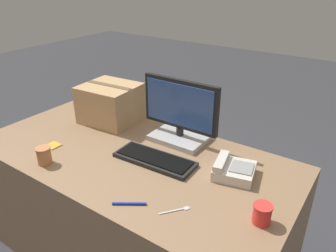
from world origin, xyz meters
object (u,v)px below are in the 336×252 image
object	(u,v)px
sticky_note_pad	(53,146)
desk_phone	(233,170)
monitor	(180,116)
pen_marker	(129,204)
spoon	(180,210)
keyboard	(155,159)
paper_cup_right	(262,214)
paper_cup_left	(44,155)
cardboard_box	(111,103)

from	to	relation	value
sticky_note_pad	desk_phone	bearing A→B (deg)	17.86
monitor	desk_phone	world-z (taller)	monitor
desk_phone	pen_marker	xyz separation A→B (m)	(-0.28, -0.46, -0.03)
pen_marker	desk_phone	bearing A→B (deg)	25.25
desk_phone	spoon	distance (m)	0.38
keyboard	paper_cup_right	bearing A→B (deg)	-14.07
paper_cup_right	desk_phone	bearing A→B (deg)	134.17
spoon	sticky_note_pad	bearing A→B (deg)	124.76
monitor	keyboard	world-z (taller)	monitor
spoon	sticky_note_pad	distance (m)	0.91
paper_cup_right	sticky_note_pad	world-z (taller)	paper_cup_right
pen_marker	sticky_note_pad	bearing A→B (deg)	134.47
paper_cup_left	paper_cup_right	distance (m)	1.12
monitor	paper_cup_left	world-z (taller)	monitor
paper_cup_right	pen_marker	size ratio (longest dim) A/B	0.66
monitor	spoon	size ratio (longest dim) A/B	4.00
paper_cup_right	spoon	xyz separation A→B (m)	(-0.31, -0.12, -0.04)
monitor	keyboard	xyz separation A→B (m)	(0.02, -0.28, -0.14)
paper_cup_left	pen_marker	xyz separation A→B (m)	(0.59, -0.00, -0.04)
sticky_note_pad	cardboard_box	bearing A→B (deg)	85.91
monitor	cardboard_box	distance (m)	0.53
paper_cup_right	sticky_note_pad	size ratio (longest dim) A/B	1.15
desk_phone	cardboard_box	distance (m)	0.96
paper_cup_left	cardboard_box	xyz separation A→B (m)	(-0.09, 0.60, 0.08)
sticky_note_pad	paper_cup_right	bearing A→B (deg)	3.53
spoon	cardboard_box	bearing A→B (deg)	97.79
sticky_note_pad	spoon	bearing A→B (deg)	-3.15
cardboard_box	sticky_note_pad	xyz separation A→B (m)	(-0.03, -0.46, -0.12)
paper_cup_right	pen_marker	bearing A→B (deg)	-156.64
paper_cup_left	keyboard	bearing A→B (deg)	36.50
sticky_note_pad	pen_marker	bearing A→B (deg)	-11.63
spoon	desk_phone	bearing A→B (deg)	26.06
monitor	sticky_note_pad	distance (m)	0.76
pen_marker	paper_cup_left	bearing A→B (deg)	145.74
paper_cup_left	spoon	bearing A→B (deg)	6.68
desk_phone	sticky_note_pad	distance (m)	1.03
paper_cup_left	spoon	xyz separation A→B (m)	(0.79, 0.09, -0.05)
keyboard	paper_cup_left	bearing A→B (deg)	-146.21
spoon	sticky_note_pad	world-z (taller)	sticky_note_pad
sticky_note_pad	monitor	bearing A→B (deg)	40.72
paper_cup_right	spoon	bearing A→B (deg)	-158.15
paper_cup_right	sticky_note_pad	bearing A→B (deg)	-176.47
paper_cup_left	pen_marker	size ratio (longest dim) A/B	0.72
pen_marker	monitor	bearing A→B (deg)	69.07
paper_cup_right	paper_cup_left	bearing A→B (deg)	-168.81
spoon	pen_marker	bearing A→B (deg)	153.56
keyboard	paper_cup_left	distance (m)	0.58
monitor	desk_phone	distance (m)	0.47
keyboard	cardboard_box	size ratio (longest dim) A/B	1.22
desk_phone	sticky_note_pad	world-z (taller)	desk_phone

